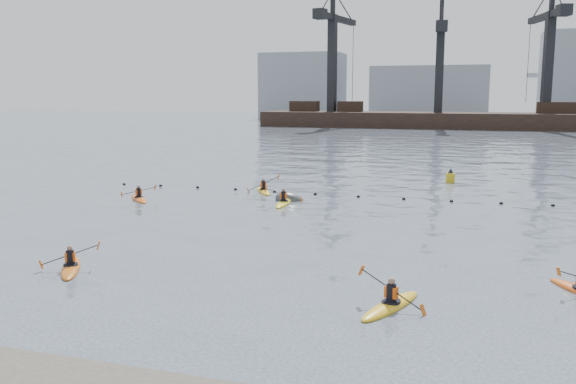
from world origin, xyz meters
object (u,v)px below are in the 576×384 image
at_px(kayaker_0, 71,267).
at_px(mooring_buoy, 290,200).
at_px(kayaker_1, 391,304).
at_px(kayaker_5, 263,190).
at_px(kayaker_2, 139,198).
at_px(nav_buoy, 450,178).
at_px(kayaker_3, 284,202).

height_order(kayaker_0, mooring_buoy, kayaker_0).
bearing_deg(kayaker_0, kayaker_1, -35.02).
distance_m(kayaker_5, mooring_buoy, 3.85).
relative_size(kayaker_2, nav_buoy, 2.39).
relative_size(kayaker_1, kayaker_2, 1.19).
bearing_deg(mooring_buoy, kayaker_0, -101.24).
relative_size(kayaker_3, nav_buoy, 2.90).
bearing_deg(kayaker_0, nav_buoy, 33.40).
xyz_separation_m(kayaker_0, kayaker_3, (3.52, 16.20, 0.00)).
xyz_separation_m(kayaker_1, kayaker_3, (-9.08, 16.74, 0.00)).
relative_size(mooring_buoy, nav_buoy, 1.57).
xyz_separation_m(kayaker_2, mooring_buoy, (9.41, 2.80, -0.10)).
distance_m(mooring_buoy, nav_buoy, 14.89).
height_order(kayaker_2, kayaker_3, kayaker_3).
bearing_deg(mooring_buoy, kayaker_1, -63.33).
distance_m(kayaker_0, mooring_buoy, 17.92).
height_order(kayaker_0, kayaker_1, kayaker_1).
bearing_deg(kayaker_5, nav_buoy, 4.69).
xyz_separation_m(kayaker_2, kayaker_5, (6.63, 5.46, 0.00)).
distance_m(kayaker_5, nav_buoy, 15.11).
bearing_deg(kayaker_3, mooring_buoy, 84.67).
relative_size(kayaker_0, kayaker_1, 0.91).
bearing_deg(kayaker_3, kayaker_2, -177.66).
bearing_deg(kayaker_0, kayaker_2, 79.29).
relative_size(kayaker_5, mooring_buoy, 1.70).
distance_m(kayaker_1, kayaker_2, 24.03).
bearing_deg(nav_buoy, kayaker_3, -126.35).
height_order(kayaker_1, kayaker_3, kayaker_1).
bearing_deg(mooring_buoy, kayaker_5, 136.35).
height_order(kayaker_2, nav_buoy, nav_buoy).
relative_size(kayaker_2, kayaker_5, 0.90).
bearing_deg(kayaker_0, mooring_buoy, 46.23).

